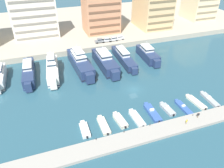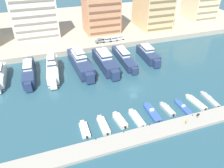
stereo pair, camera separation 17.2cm
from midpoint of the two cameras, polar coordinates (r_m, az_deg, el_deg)
The scene contains 30 objects.
ground_plane at distance 69.55m, azimuth 5.63°, elevation -1.46°, with size 400.00×400.00×0.00m, color #285160.
quay_promenade at distance 126.30m, azimuth -7.18°, elevation 15.32°, with size 180.00×70.00×2.29m, color #ADA38E.
pier_dock at distance 56.71m, azimuth 13.67°, elevation -11.42°, with size 120.00×4.70×0.79m, color #9E998E.
yacht_navy_left at distance 79.78m, azimuth -21.00°, elevation 2.89°, with size 4.33×19.86×6.64m.
yacht_ivory_mid_left at distance 78.39m, azimuth -15.35°, elevation 3.90°, with size 5.43×19.51×8.73m.
yacht_navy_center_left at distance 80.62m, azimuth -8.36°, elevation 5.61°, with size 6.29×23.43×8.44m.
yacht_navy_center at distance 80.91m, azimuth -1.82°, elevation 5.89°, with size 5.41×21.36×7.30m.
yacht_navy_center_right at distance 85.18m, azimuth 3.05°, elevation 6.96°, with size 4.28×21.97×6.28m.
yacht_navy_mid_right at distance 88.25m, azimuth 9.32°, elevation 7.68°, with size 5.14×16.96×6.67m.
motorboat_white_far_left at distance 55.52m, azimuth -7.25°, elevation -11.69°, with size 2.12×6.13×1.32m.
motorboat_cream_left at distance 56.24m, azimuth -2.33°, elevation -10.68°, with size 2.03×7.21×1.23m.
motorboat_cream_mid_left at distance 57.32m, azimuth 2.00°, elevation -9.44°, with size 2.50×6.37×1.56m.
motorboat_white_center_left at distance 58.45m, azimuth 6.41°, elevation -8.86°, with size 2.31×7.37×1.19m.
motorboat_blue_center at distance 60.64m, azimuth 10.37°, elevation -7.33°, with size 2.37×8.45×1.47m.
motorboat_grey_center_right at distance 62.79m, azimuth 14.16°, elevation -6.35°, with size 2.20×6.21×1.36m.
motorboat_blue_mid_right at distance 64.58m, azimuth 18.19°, elevation -5.94°, with size 1.87×7.88×1.07m.
motorboat_cream_right at distance 67.95m, azimuth 21.03°, elevation -4.42°, with size 2.46×7.84×1.10m.
motorboat_grey_far_right at distance 70.52m, azimuth 24.07°, elevation -3.67°, with size 2.08×8.04×1.26m.
car_grey_far_left at distance 97.00m, azimuth -3.29°, elevation 11.28°, with size 4.13×1.97×1.80m.
car_silver_left at distance 97.73m, azimuth -1.51°, elevation 11.50°, with size 4.19×2.12×1.80m.
car_silver_mid_left at distance 98.67m, azimuth 0.31°, elevation 11.73°, with size 4.11×1.93×1.80m.
car_white_center_left at distance 100.13m, azimuth 1.94°, elevation 12.03°, with size 4.13×1.99×1.80m.
apartment_block_left at distance 107.49m, azimuth -19.75°, elevation 16.46°, with size 19.65×12.46×20.80m.
apartment_block_mid_left at distance 107.15m, azimuth -3.05°, elevation 20.11°, with size 16.18×12.90×27.67m.
apartment_block_center_left at distance 116.55m, azimuth 10.63°, elevation 19.91°, with size 14.89×18.19×24.57m.
pedestrian_near_edge at distance 61.21m, azimuth 21.54°, elevation -7.47°, with size 0.64×0.33×1.70m.
pedestrian_mid_deck at distance 58.33m, azimuth 18.85°, elevation -9.20°, with size 0.58×0.34×1.57m.
bollard_west at distance 52.18m, azimuth -4.30°, elevation -14.06°, with size 0.20×0.20×0.61m.
bollard_west_mid at distance 53.72m, azimuth 3.05°, elevation -12.26°, with size 0.20×0.20×0.61m.
bollard_east_mid at distance 56.10m, azimuth 9.80°, elevation -10.40°, with size 0.20×0.20×0.61m.
Camera 1 is at (-25.47, -51.40, 39.35)m, focal length 35.00 mm.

